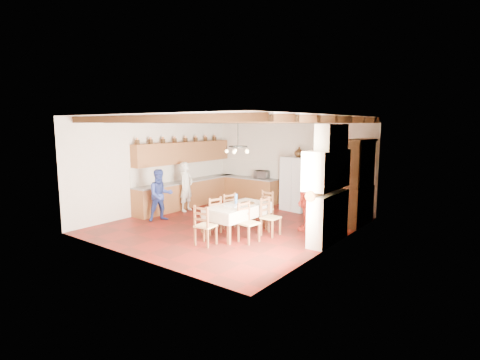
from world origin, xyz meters
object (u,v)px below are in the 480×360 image
Objects in this scene: person_man at (186,187)px; person_woman_blue at (161,195)px; dining_table at (238,208)px; microwave at (262,175)px; chair_right_near at (249,222)px; chair_left_near at (211,215)px; chair_left_far at (226,210)px; hutch at (358,182)px; chair_end_far at (264,209)px; refrigerator at (297,184)px; person_woman_red at (307,201)px; chair_right_far at (271,217)px; chair_end_near at (206,225)px.

person_man is 1.38m from person_woman_blue.
dining_table is 3.55× the size of microwave.
microwave reaches higher than chair_right_near.
chair_left_far is at bearing -164.46° from chair_left_near.
chair_end_far is at bearing -137.89° from hutch.
hutch is 2.49× the size of chair_left_far.
chair_end_far is (0.75, 0.75, 0.00)m from chair_left_far.
chair_left_far is 2.39m from person_man.
refrigerator is at bearing 19.00° from chair_right_near.
person_woman_red is at bearing -43.45° from person_woman_blue.
person_woman_red is (0.51, 0.96, 0.31)m from chair_right_far.
microwave is at bearing -77.44° from chair_end_near.
microwave is (-1.69, 2.42, 0.56)m from chair_end_far.
hutch is at bearing 149.87° from chair_left_near.
person_man reaches higher than chair_left_far.
refrigerator is 1.82× the size of chair_left_near.
chair_right_far is 0.61× the size of person_woman_red.
chair_end_near is (-0.08, -1.14, -0.20)m from dining_table.
person_woman_red reaches higher than dining_table.
chair_right_far is 1.93× the size of microwave.
chair_right_near is (0.74, -3.72, -0.40)m from refrigerator.
chair_end_far is (0.69, 1.41, 0.00)m from chair_left_near.
chair_end_far is at bearing -99.18° from chair_end_near.
chair_right_far is at bearing -110.11° from person_man.
microwave is at bearing 170.72° from hutch.
chair_left_far is (-2.75, -2.46, -0.72)m from hutch.
chair_left_far is 1.41m from chair_right_far.
microwave is at bearing -154.72° from chair_left_near.
chair_end_far is (0.13, 2.25, 0.00)m from chair_end_near.
hutch reaches higher than person_woman_blue.
chair_left_far is 1.06m from chair_end_far.
chair_right_near is 0.79m from chair_right_far.
chair_right_far is at bearing -39.12° from chair_end_far.
chair_right_far and chair_end_near have the same top height.
chair_left_near is 0.66m from chair_left_far.
person_woman_blue is (-2.49, -3.62, -0.12)m from refrigerator.
chair_right_far is (0.13, 0.78, 0.00)m from chair_right_near.
chair_end_near is at bearing -81.27° from refrigerator.
chair_end_far is (-0.67, 0.68, 0.00)m from chair_right_far.
refrigerator is 3.09m from chair_right_far.
chair_left_near is (-0.64, -0.31, -0.20)m from dining_table.
chair_end_far is 3.03m from person_woman_blue.
person_woman_blue is at bearing -80.89° from chair_left_near.
chair_left_near is (-2.69, -3.12, -0.72)m from hutch.
refrigerator is at bearing 167.51° from hutch.
chair_left_far is 1.00× the size of chair_right_near.
person_man is at bearing -88.83° from person_woman_red.
chair_end_near is at bearing -79.76° from microwave.
chair_left_far and chair_right_far have the same top height.
person_man is (-2.30, 1.40, 0.32)m from chair_left_near.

